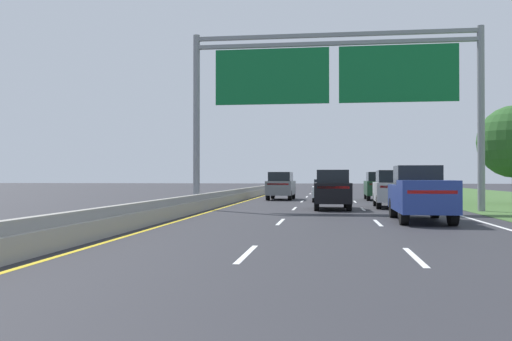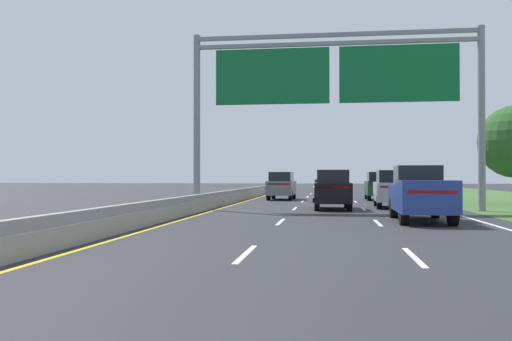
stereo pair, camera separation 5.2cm
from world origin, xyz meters
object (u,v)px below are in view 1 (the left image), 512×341
(pickup_truck_blue, at_px, (420,194))
(car_silver_right_lane_suv, at_px, (392,188))
(car_white_centre_lane_sedan, at_px, (325,190))
(overhead_sign_gantry, at_px, (334,82))
(car_darkgreen_right_lane_suv, at_px, (378,185))
(car_black_centre_lane_suv, at_px, (332,189))
(car_grey_left_lane_suv, at_px, (281,185))

(pickup_truck_blue, distance_m, car_silver_right_lane_suv, 9.63)
(pickup_truck_blue, relative_size, car_white_centre_lane_sedan, 1.22)
(overhead_sign_gantry, bearing_deg, pickup_truck_blue, -63.55)
(car_darkgreen_right_lane_suv, xyz_separation_m, car_white_centre_lane_sedan, (-3.94, -3.12, -0.28))
(pickup_truck_blue, relative_size, car_silver_right_lane_suv, 1.14)
(pickup_truck_blue, height_order, car_black_centre_lane_suv, pickup_truck_blue)
(overhead_sign_gantry, relative_size, car_black_centre_lane_suv, 3.18)
(car_black_centre_lane_suv, height_order, car_grey_left_lane_suv, same)
(car_darkgreen_right_lane_suv, xyz_separation_m, car_silver_right_lane_suv, (-0.16, -10.44, 0.00))
(pickup_truck_blue, distance_m, car_white_centre_lane_sedan, 17.37)
(car_grey_left_lane_suv, height_order, car_white_centre_lane_sedan, car_grey_left_lane_suv)
(car_darkgreen_right_lane_suv, relative_size, car_silver_right_lane_suv, 0.99)
(car_black_centre_lane_suv, relative_size, car_grey_left_lane_suv, 1.00)
(overhead_sign_gantry, relative_size, car_grey_left_lane_suv, 3.18)
(car_darkgreen_right_lane_suv, relative_size, car_white_centre_lane_sedan, 1.06)
(car_grey_left_lane_suv, xyz_separation_m, car_white_centre_lane_sedan, (3.38, -2.92, -0.28))
(overhead_sign_gantry, xyz_separation_m, car_silver_right_lane_suv, (3.27, 3.04, -5.57))
(car_darkgreen_right_lane_suv, distance_m, car_white_centre_lane_sedan, 5.04)
(car_silver_right_lane_suv, relative_size, car_grey_left_lane_suv, 1.00)
(pickup_truck_blue, distance_m, car_darkgreen_right_lane_suv, 20.07)
(pickup_truck_blue, height_order, car_darkgreen_right_lane_suv, pickup_truck_blue)
(overhead_sign_gantry, xyz_separation_m, car_darkgreen_right_lane_suv, (3.43, 13.48, -5.57))
(car_white_centre_lane_sedan, bearing_deg, car_silver_right_lane_suv, -154.00)
(overhead_sign_gantry, distance_m, car_silver_right_lane_suv, 7.14)
(overhead_sign_gantry, height_order, pickup_truck_blue, overhead_sign_gantry)
(overhead_sign_gantry, relative_size, pickup_truck_blue, 2.78)
(pickup_truck_blue, bearing_deg, car_grey_left_lane_suv, 20.63)
(car_silver_right_lane_suv, distance_m, car_white_centre_lane_sedan, 8.24)
(overhead_sign_gantry, height_order, car_grey_left_lane_suv, overhead_sign_gantry)
(overhead_sign_gantry, bearing_deg, car_silver_right_lane_suv, 42.95)
(overhead_sign_gantry, distance_m, car_grey_left_lane_suv, 14.91)
(overhead_sign_gantry, height_order, car_silver_right_lane_suv, overhead_sign_gantry)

